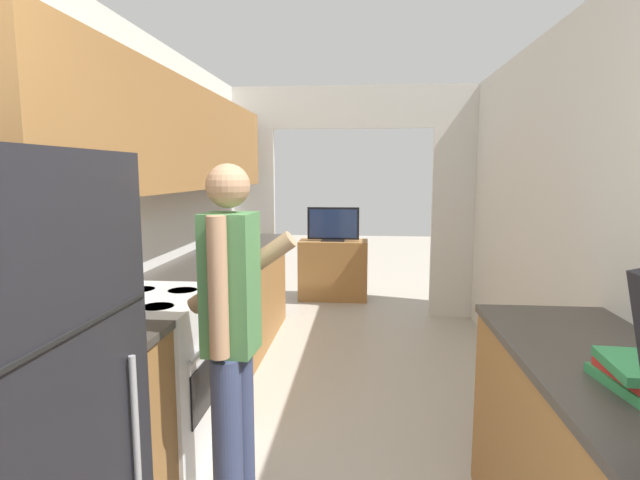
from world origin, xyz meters
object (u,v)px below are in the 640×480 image
object	(u,v)px
person	(232,339)
tv_cabinet	(333,270)
range_oven	(152,379)
television	(333,225)

from	to	relation	value
person	tv_cabinet	bearing A→B (deg)	1.61
person	tv_cabinet	world-z (taller)	person
person	tv_cabinet	size ratio (longest dim) A/B	1.91
range_oven	tv_cabinet	size ratio (longest dim) A/B	1.25
range_oven	tv_cabinet	world-z (taller)	range_oven
tv_cabinet	television	size ratio (longest dim) A/B	1.34
television	range_oven	bearing A→B (deg)	-101.89
person	range_oven	bearing A→B (deg)	56.09
range_oven	television	world-z (taller)	television
tv_cabinet	television	distance (m)	0.58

